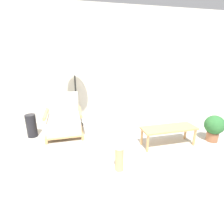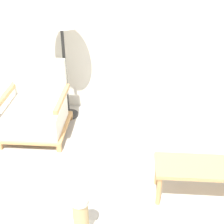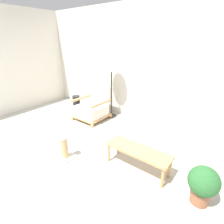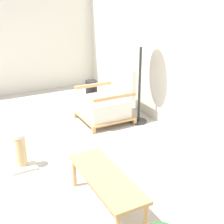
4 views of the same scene
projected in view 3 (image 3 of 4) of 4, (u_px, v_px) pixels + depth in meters
name	position (u px, v px, depth m)	size (l,w,h in m)	color
ground_plane	(54.00, 162.00, 2.95)	(14.00, 14.00, 0.00)	#B7B2A8
wall_back	(133.00, 65.00, 4.19)	(8.00, 0.06, 2.70)	silver
armchair	(93.00, 108.00, 4.46)	(0.74, 0.74, 0.84)	tan
floor_lamp	(111.00, 68.00, 4.22)	(0.47, 0.47, 1.45)	#2D2D2D
coffee_table	(138.00, 152.00, 2.68)	(1.03, 0.35, 0.36)	tan
vase	(77.00, 104.00, 4.88)	(0.21, 0.21, 0.48)	black
potted_plant	(203.00, 183.00, 2.10)	(0.37, 0.37, 0.53)	#935B3D
scratching_post	(65.00, 150.00, 2.97)	(0.29, 0.29, 0.43)	beige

